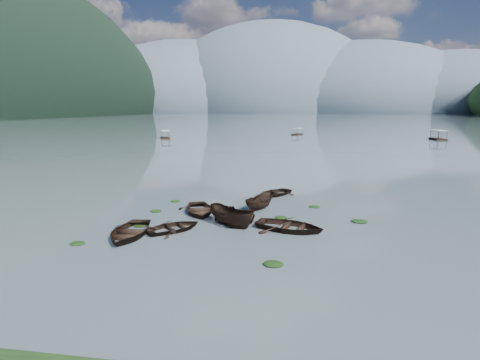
# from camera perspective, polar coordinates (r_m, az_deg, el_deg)

# --- Properties ---
(ground_plane) EXTENTS (2400.00, 2400.00, 0.00)m
(ground_plane) POSITION_cam_1_polar(r_m,az_deg,el_deg) (23.51, -4.44, -10.25)
(ground_plane) COLOR #4D5B60
(haze_mtn_a) EXTENTS (520.00, 520.00, 280.00)m
(haze_mtn_a) POSITION_cam_1_polar(r_m,az_deg,el_deg) (958.76, -7.58, 10.19)
(haze_mtn_a) COLOR #475666
(haze_mtn_a) RESTS_ON ground
(haze_mtn_b) EXTENTS (520.00, 520.00, 340.00)m
(haze_mtn_b) POSITION_cam_1_polar(r_m,az_deg,el_deg) (923.69, 4.62, 10.23)
(haze_mtn_b) COLOR #475666
(haze_mtn_b) RESTS_ON ground
(haze_mtn_c) EXTENTS (520.00, 520.00, 260.00)m
(haze_mtn_c) POSITION_cam_1_polar(r_m,az_deg,el_deg) (931.23, 17.18, 9.80)
(haze_mtn_c) COLOR #475666
(haze_mtn_c) RESTS_ON ground
(haze_mtn_d) EXTENTS (520.00, 520.00, 220.00)m
(haze_mtn_d) POSITION_cam_1_polar(r_m,az_deg,el_deg) (973.74, 27.84, 9.07)
(haze_mtn_d) COLOR #475666
(haze_mtn_d) RESTS_ON ground
(rowboat_0) EXTENTS (3.81, 5.12, 1.02)m
(rowboat_0) POSITION_cam_1_polar(r_m,az_deg,el_deg) (26.56, -16.51, -8.18)
(rowboat_0) COLOR black
(rowboat_0) RESTS_ON ground
(rowboat_1) EXTENTS (4.86, 4.84, 0.83)m
(rowboat_1) POSITION_cam_1_polar(r_m,az_deg,el_deg) (27.01, -10.02, -7.56)
(rowboat_1) COLOR black
(rowboat_1) RESTS_ON ground
(rowboat_2) EXTENTS (4.47, 3.93, 1.68)m
(rowboat_2) POSITION_cam_1_polar(r_m,az_deg,el_deg) (27.73, -1.28, -6.91)
(rowboat_2) COLOR black
(rowboat_2) RESTS_ON ground
(rowboat_3) EXTENTS (3.33, 4.43, 0.87)m
(rowboat_3) POSITION_cam_1_polar(r_m,az_deg,el_deg) (28.79, 0.40, -6.23)
(rowboat_3) COLOR black
(rowboat_3) RESTS_ON ground
(rowboat_4) EXTENTS (5.68, 4.77, 1.01)m
(rowboat_4) POSITION_cam_1_polar(r_m,az_deg,el_deg) (26.85, 7.53, -7.60)
(rowboat_4) COLOR black
(rowboat_4) RESTS_ON ground
(rowboat_6) EXTENTS (4.73, 5.51, 0.96)m
(rowboat_6) POSITION_cam_1_polar(r_m,az_deg,el_deg) (31.07, -6.25, -5.02)
(rowboat_6) COLOR black
(rowboat_6) RESTS_ON ground
(rowboat_7) EXTENTS (4.86, 5.09, 0.86)m
(rowboat_7) POSITION_cam_1_polar(r_m,az_deg,el_deg) (37.34, 5.28, -2.30)
(rowboat_7) COLOR black
(rowboat_7) RESTS_ON ground
(rowboat_8) EXTENTS (2.98, 4.07, 1.48)m
(rowboat_8) POSITION_cam_1_polar(r_m,az_deg,el_deg) (32.27, 3.02, -4.37)
(rowboat_8) COLOR black
(rowboat_8) RESTS_ON ground
(weed_clump_0) EXTENTS (0.99, 0.81, 0.22)m
(weed_clump_0) POSITION_cam_1_polar(r_m,az_deg,el_deg) (26.14, -23.52, -8.95)
(weed_clump_0) COLOR black
(weed_clump_0) RESTS_ON ground
(weed_clump_1) EXTENTS (1.06, 0.85, 0.23)m
(weed_clump_1) POSITION_cam_1_polar(r_m,az_deg,el_deg) (28.44, -14.89, -6.82)
(weed_clump_1) COLOR black
(weed_clump_1) RESTS_ON ground
(weed_clump_2) EXTENTS (1.15, 0.92, 0.25)m
(weed_clump_2) POSITION_cam_1_polar(r_m,az_deg,el_deg) (21.11, 5.09, -12.79)
(weed_clump_2) COLOR black
(weed_clump_2) RESTS_ON ground
(weed_clump_3) EXTENTS (0.98, 0.82, 0.22)m
(weed_clump_3) POSITION_cam_1_polar(r_m,az_deg,el_deg) (29.64, 6.25, -5.80)
(weed_clump_3) COLOR black
(weed_clump_3) RESTS_ON ground
(weed_clump_4) EXTENTS (1.21, 0.96, 0.25)m
(weed_clump_4) POSITION_cam_1_polar(r_m,az_deg,el_deg) (29.85, 17.74, -6.14)
(weed_clump_4) COLOR black
(weed_clump_4) RESTS_ON ground
(weed_clump_5) EXTENTS (1.01, 0.82, 0.21)m
(weed_clump_5) POSITION_cam_1_polar(r_m,az_deg,el_deg) (32.07, -12.72, -4.72)
(weed_clump_5) COLOR black
(weed_clump_5) RESTS_ON ground
(weed_clump_6) EXTENTS (0.94, 0.78, 0.20)m
(weed_clump_6) POSITION_cam_1_polar(r_m,az_deg,el_deg) (35.11, -9.79, -3.26)
(weed_clump_6) COLOR black
(weed_clump_6) RESTS_ON ground
(weed_clump_7) EXTENTS (0.99, 0.79, 0.22)m
(weed_clump_7) POSITION_cam_1_polar(r_m,az_deg,el_deg) (33.30, 11.28, -4.09)
(weed_clump_7) COLOR black
(weed_clump_7) RESTS_ON ground
(pontoon_left) EXTENTS (4.55, 6.27, 2.22)m
(pontoon_left) POSITION_cam_1_polar(r_m,az_deg,el_deg) (110.86, -11.33, 6.22)
(pontoon_left) COLOR black
(pontoon_left) RESTS_ON ground
(pontoon_centre) EXTENTS (4.16, 5.77, 2.04)m
(pontoon_centre) POSITION_cam_1_polar(r_m,az_deg,el_deg) (126.08, 8.70, 6.83)
(pontoon_centre) COLOR black
(pontoon_centre) RESTS_ON ground
(pontoon_right) EXTENTS (2.79, 6.65, 2.55)m
(pontoon_right) POSITION_cam_1_polar(r_m,az_deg,el_deg) (117.90, 27.94, 5.44)
(pontoon_right) COLOR black
(pontoon_right) RESTS_ON ground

